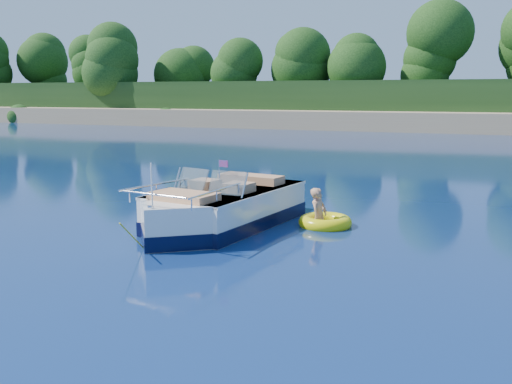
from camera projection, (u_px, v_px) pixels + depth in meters
ground at (139, 233)px, 12.22m from camera, size 160.00×160.00×0.00m
shoreline at (427, 109)px, 70.38m from camera, size 170.00×59.00×6.00m
treeline at (405, 62)px, 48.76m from camera, size 150.00×7.12×8.19m
motorboat at (218, 212)px, 12.65m from camera, size 2.62×5.74×1.92m
tow_tube at (325, 222)px, 12.90m from camera, size 1.35×1.35×0.32m
boy at (319, 226)px, 12.95m from camera, size 0.44×0.79×1.48m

